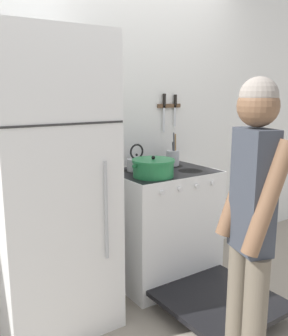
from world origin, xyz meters
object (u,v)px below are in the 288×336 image
at_px(tea_kettle, 137,163).
at_px(utensil_jar, 173,157).
at_px(person, 251,225).
at_px(refrigerator, 48,185).
at_px(stove_range, 165,228).
at_px(dutch_oven_pot, 153,168).

relative_size(tea_kettle, utensil_jar, 0.75).
height_order(utensil_jar, person, person).
height_order(refrigerator, person, refrigerator).
bearing_deg(person, refrigerator, 43.86).
bearing_deg(stove_range, dutch_oven_pot, -155.53).
bearing_deg(tea_kettle, dutch_oven_pot, -93.33).
relative_size(refrigerator, utensil_jar, 6.62).
xyz_separation_m(stove_range, utensil_jar, (0.20, 0.17, 0.53)).
relative_size(stove_range, dutch_oven_pot, 3.77).
bearing_deg(dutch_oven_pot, person, -100.74).
distance_m(stove_range, person, 1.30).
bearing_deg(stove_range, refrigerator, -179.55).
height_order(stove_range, tea_kettle, tea_kettle).
bearing_deg(dutch_oven_pot, refrigerator, 174.53).
xyz_separation_m(refrigerator, person, (0.57, -1.15, -0.03)).
bearing_deg(tea_kettle, refrigerator, -167.98).
bearing_deg(tea_kettle, stove_range, -44.15).
distance_m(tea_kettle, utensil_jar, 0.36).
xyz_separation_m(stove_range, tea_kettle, (-0.16, 0.16, 0.52)).
distance_m(dutch_oven_pot, person, 1.10).
bearing_deg(tea_kettle, utensil_jar, 0.88).
bearing_deg(tea_kettle, person, -99.41).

